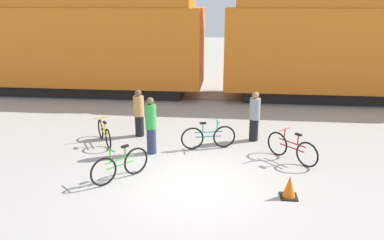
# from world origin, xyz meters

# --- Properties ---
(ground_plane) EXTENTS (80.00, 80.00, 0.00)m
(ground_plane) POSITION_xyz_m (0.00, 0.00, 0.00)
(ground_plane) COLOR #A8A399
(freight_train) EXTENTS (49.08, 2.97, 5.53)m
(freight_train) POSITION_xyz_m (0.00, 9.21, 2.91)
(freight_train) COLOR black
(freight_train) RESTS_ON ground_plane
(rail_near) EXTENTS (61.08, 0.07, 0.01)m
(rail_near) POSITION_xyz_m (0.00, 8.49, 0.01)
(rail_near) COLOR #4C4238
(rail_near) RESTS_ON ground_plane
(rail_far) EXTENTS (61.08, 0.07, 0.01)m
(rail_far) POSITION_xyz_m (0.00, 9.93, 0.01)
(rail_far) COLOR #4C4238
(rail_far) RESTS_ON ground_plane
(bicycle_yellow) EXTENTS (0.93, 1.46, 0.81)m
(bicycle_yellow) POSITION_xyz_m (-3.14, 2.58, 0.35)
(bicycle_yellow) COLOR black
(bicycle_yellow) RESTS_ON ground_plane
(bicycle_maroon) EXTENTS (1.27, 1.31, 0.91)m
(bicycle_maroon) POSITION_xyz_m (2.66, 1.80, 0.39)
(bicycle_maroon) COLOR black
(bicycle_maroon) RESTS_ON ground_plane
(bicycle_green) EXTENTS (1.16, 1.32, 0.92)m
(bicycle_green) POSITION_xyz_m (-1.88, 0.12, 0.39)
(bicycle_green) COLOR black
(bicycle_green) RESTS_ON ground_plane
(bicycle_teal) EXTENTS (1.68, 0.54, 0.89)m
(bicycle_teal) POSITION_xyz_m (0.22, 2.50, 0.38)
(bicycle_teal) COLOR black
(bicycle_teal) RESTS_ON ground_plane
(person_in_grey) EXTENTS (0.35, 0.35, 1.65)m
(person_in_grey) POSITION_xyz_m (1.66, 3.37, 0.82)
(person_in_grey) COLOR black
(person_in_grey) RESTS_ON ground_plane
(person_in_green) EXTENTS (0.33, 0.33, 1.74)m
(person_in_green) POSITION_xyz_m (-1.46, 1.94, 0.88)
(person_in_green) COLOR #283351
(person_in_green) RESTS_ON ground_plane
(person_in_tan) EXTENTS (0.35, 0.35, 1.61)m
(person_in_tan) POSITION_xyz_m (-2.18, 3.40, 0.80)
(person_in_tan) COLOR black
(person_in_tan) RESTS_ON ground_plane
(traffic_cone) EXTENTS (0.40, 0.40, 0.55)m
(traffic_cone) POSITION_xyz_m (2.31, -0.36, 0.25)
(traffic_cone) COLOR black
(traffic_cone) RESTS_ON ground_plane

